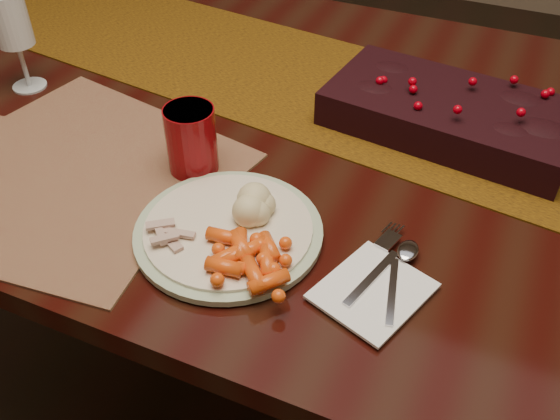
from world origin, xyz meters
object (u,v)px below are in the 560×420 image
at_px(dinner_plate, 228,230).
at_px(mashed_potatoes, 249,199).
at_px(turkey_shreds, 165,233).
at_px(napkin, 373,291).
at_px(wine_glass, 17,42).
at_px(red_cup, 191,139).
at_px(dining_table, 324,282).
at_px(placemat_main, 97,157).
at_px(centerpiece, 451,108).
at_px(baby_carrots, 239,260).

bearing_deg(dinner_plate, mashed_potatoes, 68.38).
bearing_deg(turkey_shreds, mashed_potatoes, 48.45).
relative_size(turkey_shreds, napkin, 0.53).
height_order(mashed_potatoes, wine_glass, wine_glass).
bearing_deg(turkey_shreds, dinner_plate, 39.17).
xyz_separation_m(mashed_potatoes, red_cup, (-0.13, 0.08, 0.01)).
height_order(dining_table, turkey_shreds, turkey_shreds).
bearing_deg(turkey_shreds, napkin, 6.58).
xyz_separation_m(placemat_main, wine_glass, (-0.25, 0.13, 0.09)).
distance_m(placemat_main, mashed_potatoes, 0.29).
xyz_separation_m(centerpiece, napkin, (-0.01, -0.39, -0.04)).
height_order(turkey_shreds, wine_glass, wine_glass).
bearing_deg(placemat_main, mashed_potatoes, 3.65).
relative_size(mashed_potatoes, turkey_shreds, 1.25).
height_order(napkin, wine_glass, wine_glass).
distance_m(placemat_main, turkey_shreds, 0.24).
xyz_separation_m(baby_carrots, turkey_shreds, (-0.11, 0.01, -0.00)).
bearing_deg(centerpiece, dining_table, -156.65).
distance_m(placemat_main, napkin, 0.49).
xyz_separation_m(dining_table, napkin, (0.17, -0.32, 0.38)).
xyz_separation_m(baby_carrots, wine_glass, (-0.56, 0.27, 0.06)).
bearing_deg(napkin, centerpiece, 108.68).
height_order(centerpiece, red_cup, red_cup).
relative_size(dining_table, baby_carrots, 15.95).
relative_size(centerpiece, napkin, 3.01).
distance_m(centerpiece, red_cup, 0.42).
bearing_deg(dining_table, wine_glass, -170.77).
bearing_deg(baby_carrots, dining_table, 90.44).
bearing_deg(napkin, dinner_plate, -166.31).
height_order(placemat_main, mashed_potatoes, mashed_potatoes).
distance_m(dining_table, wine_glass, 0.73).
relative_size(baby_carrots, turkey_shreds, 1.64).
distance_m(dining_table, mashed_potatoes, 0.49).
xyz_separation_m(dinner_plate, red_cup, (-0.12, 0.11, 0.04)).
bearing_deg(centerpiece, mashed_potatoes, -120.67).
bearing_deg(napkin, mashed_potatoes, -177.08).
distance_m(baby_carrots, mashed_potatoes, 0.10).
bearing_deg(red_cup, turkey_shreds, -72.52).
relative_size(centerpiece, turkey_shreds, 5.71).
bearing_deg(dining_table, red_cup, -130.47).
xyz_separation_m(mashed_potatoes, napkin, (0.19, -0.06, -0.04)).
height_order(dining_table, centerpiece, centerpiece).
xyz_separation_m(dinner_plate, wine_glass, (-0.52, 0.21, 0.08)).
distance_m(dining_table, placemat_main, 0.54).
bearing_deg(red_cup, dining_table, 49.53).
xyz_separation_m(dinner_plate, napkin, (0.21, -0.02, -0.00)).
bearing_deg(mashed_potatoes, dining_table, 83.67).
height_order(dining_table, wine_glass, wine_glass).
xyz_separation_m(dinner_plate, baby_carrots, (0.05, -0.06, 0.02)).
xyz_separation_m(centerpiece, placemat_main, (-0.48, -0.30, -0.04)).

